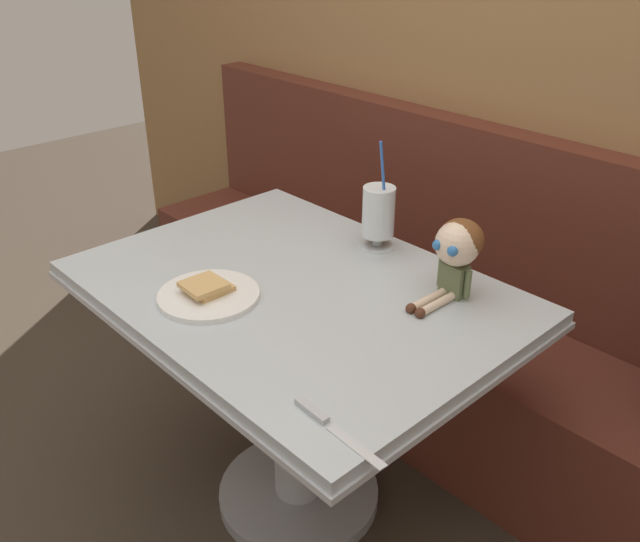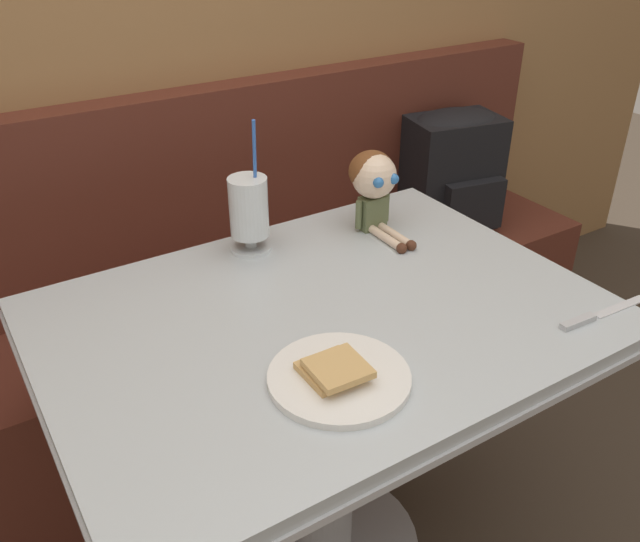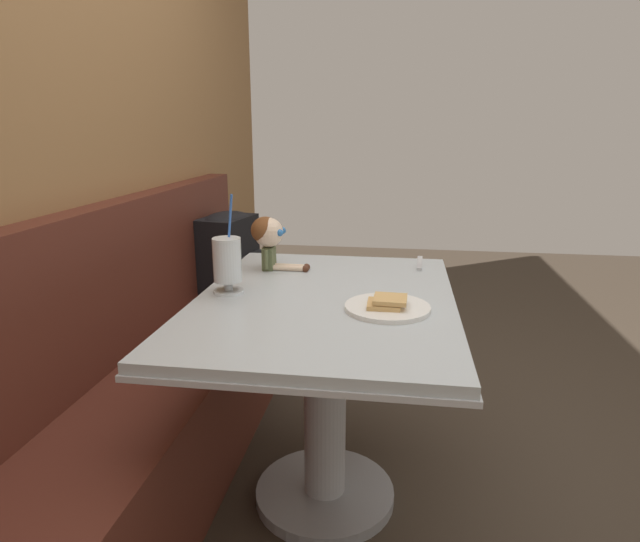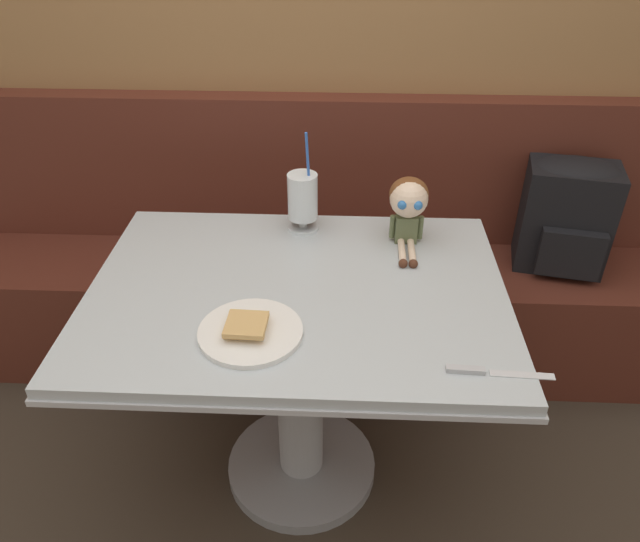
% 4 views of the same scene
% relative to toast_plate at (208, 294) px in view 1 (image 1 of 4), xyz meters
% --- Properties ---
extents(ground_plane, '(8.00, 8.00, 0.00)m').
position_rel_toast_plate_xyz_m(ground_plane, '(0.10, 0.02, -0.75)').
color(ground_plane, '#382D23').
extents(wood_panel_wall, '(4.40, 0.08, 2.40)m').
position_rel_toast_plate_xyz_m(wood_panel_wall, '(0.10, 1.07, 0.45)').
color(wood_panel_wall, olive).
rests_on(wood_panel_wall, ground).
extents(booth_bench, '(2.60, 0.48, 1.00)m').
position_rel_toast_plate_xyz_m(booth_bench, '(0.10, 0.82, -0.42)').
color(booth_bench, '#512319').
rests_on(booth_bench, ground).
extents(diner_table, '(1.11, 0.81, 0.74)m').
position_rel_toast_plate_xyz_m(diner_table, '(0.10, 0.20, -0.21)').
color(diner_table, '#B2BCC1').
rests_on(diner_table, ground).
extents(toast_plate, '(0.25, 0.25, 0.04)m').
position_rel_toast_plate_xyz_m(toast_plate, '(0.00, 0.00, 0.00)').
color(toast_plate, white).
rests_on(toast_plate, diner_table).
extents(milkshake_glass, '(0.10, 0.10, 0.32)m').
position_rel_toast_plate_xyz_m(milkshake_glass, '(0.09, 0.51, 0.09)').
color(milkshake_glass, silver).
rests_on(milkshake_glass, diner_table).
extents(butter_knife, '(0.24, 0.03, 0.01)m').
position_rel_toast_plate_xyz_m(butter_knife, '(0.53, -0.11, -0.01)').
color(butter_knife, silver).
rests_on(butter_knife, diner_table).
extents(seated_doll, '(0.11, 0.22, 0.20)m').
position_rel_toast_plate_xyz_m(seated_doll, '(0.40, 0.45, 0.12)').
color(seated_doll, '#5B6642').
rests_on(seated_doll, diner_table).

